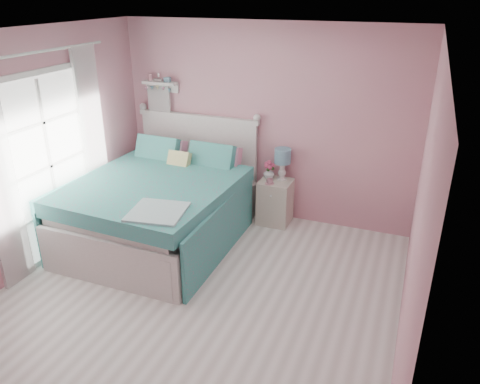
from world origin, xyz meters
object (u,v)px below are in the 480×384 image
Objects in this scene: bed at (161,207)px; nightstand at (275,202)px; teacup at (270,181)px; table_lamp at (283,158)px; vase at (269,173)px.

nightstand is (1.21, 0.94, -0.13)m from bed.
bed is 1.43m from teacup.
table_lamp is (1.26, 1.02, 0.47)m from bed.
bed is 1.53m from nightstand.
teacup is at bearing 37.75° from bed.
nightstand is 0.40m from vase.
teacup is at bearing -111.45° from nightstand.
nightstand is 3.96× the size of vase.
vase is 0.20m from teacup.
bed reaches higher than vase.
nightstand is 1.41× the size of table_lamp.
vase is at bearing -172.33° from table_lamp.
teacup is (-0.05, -0.12, 0.34)m from nightstand.
teacup is at bearing -117.25° from table_lamp.
bed is 3.89× the size of nightstand.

